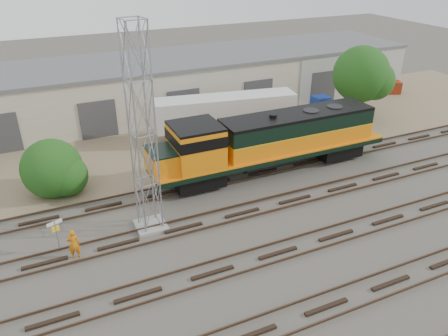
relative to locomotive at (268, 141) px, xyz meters
name	(u,v)px	position (x,y,z in m)	size (l,w,h in m)	color
ground	(253,226)	(-4.33, -6.00, -2.55)	(140.00, 140.00, 0.00)	#47423A
dirt_strip	(175,138)	(-4.33, 9.00, -2.54)	(80.00, 16.00, 0.02)	#726047
tracks	(278,253)	(-4.33, -9.00, -2.47)	(80.00, 20.40, 0.28)	black
warehouse	(149,86)	(-4.28, 16.98, 0.10)	(58.40, 10.40, 5.30)	beige
locomotive	(268,141)	(0.00, 0.00, 0.00)	(18.68, 3.28, 4.49)	black
signal_tower	(143,137)	(-10.09, -3.47, 3.44)	(1.82, 1.82, 12.30)	gray
sign_post	(56,230)	(-15.45, -3.73, -1.08)	(0.83, 0.31, 2.11)	gray
worker	(74,244)	(-14.70, -4.57, -1.65)	(0.66, 0.43, 1.81)	orange
semi_trailer	(229,111)	(0.25, 7.37, -0.15)	(12.63, 4.45, 3.81)	silver
dumpster_blue	(320,104)	(11.89, 9.76, -1.80)	(1.60, 1.50, 1.50)	navy
dumpster_red	(393,87)	(23.11, 11.18, -1.85)	(1.50, 1.40, 1.40)	maroon
tree_mid	(56,170)	(-14.75, 3.31, -0.83)	(4.34, 4.14, 4.14)	#382619
tree_east	(365,76)	(13.83, 6.02, 1.83)	(5.59, 5.32, 7.19)	#382619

